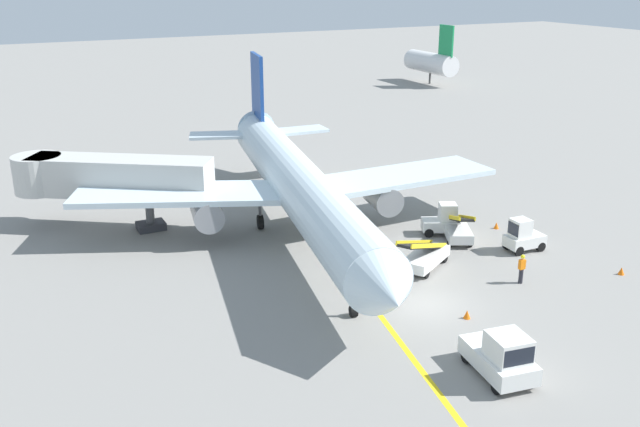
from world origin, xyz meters
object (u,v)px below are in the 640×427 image
(safety_cone_nose_right, at_px, (368,238))
(safety_cone_wingtip_right, at_px, (467,314))
(airliner, at_px, (297,183))
(baggage_tug_by_cargo_door, at_px, (523,237))
(pushback_tug, at_px, (501,356))
(safety_cone_tail_area, at_px, (496,225))
(safety_cone_nose_left, at_px, (388,210))
(belt_loader_aft_hold, at_px, (457,228))
(belt_loader_forward_hold, at_px, (425,256))
(ground_crew_marshaller, at_px, (522,268))
(safety_cone_wingtip_left, at_px, (621,271))
(jet_bridge, at_px, (101,177))
(baggage_tug_near_wing, at_px, (443,221))

(safety_cone_nose_right, distance_m, safety_cone_wingtip_right, 11.25)
(airliner, height_order, safety_cone_nose_right, airliner)
(baggage_tug_by_cargo_door, distance_m, safety_cone_wingtip_right, 10.24)
(pushback_tug, relative_size, safety_cone_wingtip_right, 8.73)
(airliner, bearing_deg, safety_cone_wingtip_right, -79.94)
(baggage_tug_by_cargo_door, distance_m, safety_cone_tail_area, 3.97)
(safety_cone_nose_left, bearing_deg, belt_loader_aft_hold, -79.45)
(belt_loader_forward_hold, relative_size, ground_crew_marshaller, 2.90)
(pushback_tug, height_order, belt_loader_forward_hold, belt_loader_forward_hold)
(ground_crew_marshaller, height_order, safety_cone_nose_right, ground_crew_marshaller)
(safety_cone_tail_area, bearing_deg, belt_loader_aft_hold, -173.58)
(safety_cone_nose_right, bearing_deg, airliner, 135.73)
(safety_cone_wingtip_right, bearing_deg, airliner, 100.06)
(safety_cone_wingtip_left, xyz_separation_m, safety_cone_wingtip_right, (-11.17, -0.30, 0.00))
(safety_cone_nose_left, relative_size, safety_cone_wingtip_left, 1.00)
(belt_loader_aft_hold, distance_m, safety_cone_nose_right, 5.78)
(baggage_tug_by_cargo_door, distance_m, safety_cone_nose_right, 9.60)
(safety_cone_nose_left, bearing_deg, safety_cone_wingtip_right, -107.80)
(baggage_tug_by_cargo_door, height_order, safety_cone_wingtip_right, baggage_tug_by_cargo_door)
(safety_cone_nose_left, xyz_separation_m, safety_cone_wingtip_right, (-4.91, -15.30, 0.00))
(pushback_tug, bearing_deg, safety_cone_nose_right, 79.93)
(belt_loader_forward_hold, height_order, safety_cone_wingtip_right, belt_loader_forward_hold)
(safety_cone_wingtip_right, bearing_deg, safety_cone_tail_area, 43.88)
(pushback_tug, relative_size, baggage_tug_by_cargo_door, 1.56)
(ground_crew_marshaller, distance_m, safety_cone_nose_left, 13.32)
(airliner, xyz_separation_m, safety_cone_nose_left, (7.49, 0.75, -3.20))
(jet_bridge, height_order, safety_cone_tail_area, jet_bridge)
(baggage_tug_near_wing, xyz_separation_m, safety_cone_nose_right, (-5.03, 1.11, -0.71))
(belt_loader_aft_hold, xyz_separation_m, safety_cone_tail_area, (3.60, 0.40, -0.56))
(belt_loader_forward_hold, relative_size, safety_cone_wingtip_left, 11.20)
(pushback_tug, bearing_deg, belt_loader_aft_hold, 59.46)
(baggage_tug_near_wing, xyz_separation_m, safety_cone_wingtip_left, (5.32, -9.81, -0.71))
(airliner, relative_size, safety_cone_nose_right, 79.85)
(safety_cone_nose_left, bearing_deg, belt_loader_forward_hold, -109.53)
(belt_loader_forward_hold, distance_m, safety_cone_wingtip_left, 11.16)
(airliner, bearing_deg, belt_loader_forward_hold, -63.52)
(jet_bridge, height_order, safety_cone_wingtip_right, jet_bridge)
(belt_loader_aft_hold, height_order, safety_cone_nose_left, belt_loader_aft_hold)
(belt_loader_forward_hold, bearing_deg, safety_cone_nose_right, 99.00)
(baggage_tug_near_wing, bearing_deg, safety_cone_nose_left, 100.30)
(jet_bridge, distance_m, pushback_tug, 28.73)
(belt_loader_forward_hold, bearing_deg, pushback_tug, -108.57)
(baggage_tug_near_wing, relative_size, baggage_tug_by_cargo_door, 1.11)
(belt_loader_forward_hold, height_order, ground_crew_marshaller, belt_loader_forward_hold)
(baggage_tug_by_cargo_door, distance_m, safety_cone_wingtip_left, 5.94)
(pushback_tug, distance_m, safety_cone_tail_area, 18.42)
(safety_cone_nose_left, bearing_deg, safety_cone_tail_area, -51.28)
(safety_cone_wingtip_right, bearing_deg, pushback_tug, -112.69)
(pushback_tug, height_order, belt_loader_aft_hold, belt_loader_aft_hold)
(jet_bridge, bearing_deg, safety_cone_nose_right, -34.79)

